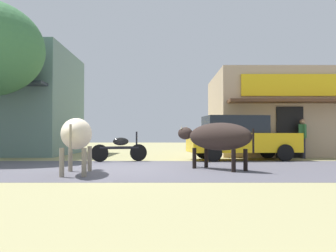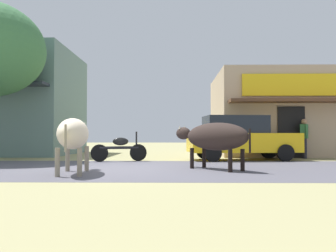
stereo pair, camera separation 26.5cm
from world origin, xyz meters
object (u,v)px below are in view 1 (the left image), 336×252
parked_hatchback_car (238,137)px  pedestrian_by_shop (301,135)px  parked_motorcycle (119,148)px  cow_far_dark (216,137)px  cow_near_brown (76,134)px

parked_hatchback_car → pedestrian_by_shop: size_ratio=2.64×
parked_motorcycle → pedestrian_by_shop: size_ratio=1.21×
parked_motorcycle → cow_far_dark: cow_far_dark is taller
cow_far_dark → pedestrian_by_shop: size_ratio=1.49×
parked_motorcycle → cow_far_dark: (3.00, -3.19, 0.41)m
parked_hatchback_car → cow_near_brown: parked_hatchback_car is taller
parked_hatchback_car → cow_near_brown: size_ratio=1.59×
parked_hatchback_car → pedestrian_by_shop: 2.89m
pedestrian_by_shop → cow_near_brown: bearing=-141.2°
cow_near_brown → cow_far_dark: bearing=17.4°
parked_motorcycle → cow_near_brown: 4.33m
parked_hatchback_car → parked_motorcycle: bearing=-169.5°
cow_near_brown → parked_motorcycle: bearing=83.7°
cow_near_brown → pedestrian_by_shop: pedestrian_by_shop is taller
cow_near_brown → cow_far_dark: 3.64m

